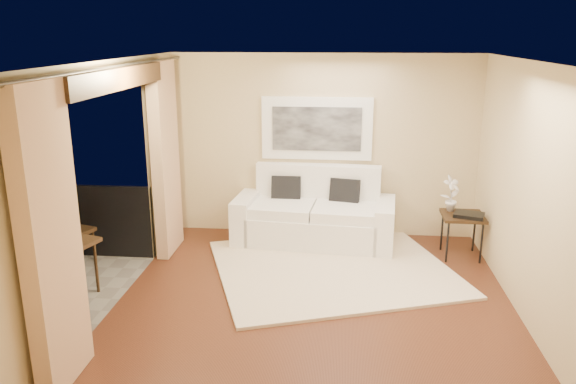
# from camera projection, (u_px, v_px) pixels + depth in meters

# --- Properties ---
(floor) EXTENTS (5.00, 5.00, 0.00)m
(floor) POSITION_uv_depth(u_px,v_px,m) (313.00, 308.00, 6.29)
(floor) COLOR #532918
(floor) RESTS_ON ground
(room_shell) EXTENTS (5.00, 6.40, 5.00)m
(room_shell) POSITION_uv_depth(u_px,v_px,m) (111.00, 79.00, 5.80)
(room_shell) COLOR white
(room_shell) RESTS_ON ground
(balcony) EXTENTS (1.81, 2.60, 1.17)m
(balcony) POSITION_uv_depth(u_px,v_px,m) (31.00, 281.00, 6.55)
(balcony) COLOR #605B56
(balcony) RESTS_ON ground
(curtains) EXTENTS (0.16, 4.80, 2.64)m
(curtains) POSITION_uv_depth(u_px,v_px,m) (122.00, 189.00, 6.12)
(curtains) COLOR #D7AB84
(curtains) RESTS_ON ground
(artwork) EXTENTS (1.62, 0.07, 0.92)m
(artwork) POSITION_uv_depth(u_px,v_px,m) (317.00, 129.00, 8.21)
(artwork) COLOR white
(artwork) RESTS_ON room_shell
(rug) EXTENTS (3.60, 3.37, 0.04)m
(rug) POSITION_uv_depth(u_px,v_px,m) (332.00, 268.00, 7.32)
(rug) COLOR beige
(rug) RESTS_ON floor
(sofa) EXTENTS (2.36, 1.18, 1.10)m
(sofa) POSITION_uv_depth(u_px,v_px,m) (315.00, 216.00, 8.20)
(sofa) COLOR white
(sofa) RESTS_ON floor
(side_table) EXTENTS (0.56, 0.56, 0.60)m
(side_table) POSITION_uv_depth(u_px,v_px,m) (463.00, 219.00, 7.60)
(side_table) COLOR black
(side_table) RESTS_ON floor
(tray) EXTENTS (0.45, 0.39, 0.05)m
(tray) POSITION_uv_depth(u_px,v_px,m) (469.00, 215.00, 7.49)
(tray) COLOR black
(tray) RESTS_ON side_table
(orchid) EXTENTS (0.32, 0.29, 0.50)m
(orchid) POSITION_uv_depth(u_px,v_px,m) (451.00, 194.00, 7.67)
(orchid) COLOR white
(orchid) RESTS_ON side_table
(bistro_table) EXTENTS (0.76, 0.76, 0.72)m
(bistro_table) POSITION_uv_depth(u_px,v_px,m) (63.00, 249.00, 6.31)
(bistro_table) COLOR black
(bistro_table) RESTS_ON balcony
(balcony_chair_far) EXTENTS (0.53, 0.53, 0.98)m
(balcony_chair_far) POSITION_uv_depth(u_px,v_px,m) (67.00, 226.00, 7.27)
(balcony_chair_far) COLOR black
(balcony_chair_far) RESTS_ON balcony
(ice_bucket) EXTENTS (0.18, 0.18, 0.20)m
(ice_bucket) POSITION_uv_depth(u_px,v_px,m) (56.00, 231.00, 6.33)
(ice_bucket) COLOR silver
(ice_bucket) RESTS_ON bistro_table
(candle) EXTENTS (0.06, 0.06, 0.07)m
(candle) POSITION_uv_depth(u_px,v_px,m) (74.00, 236.00, 6.37)
(candle) COLOR red
(candle) RESTS_ON bistro_table
(vase) EXTENTS (0.04, 0.04, 0.18)m
(vase) POSITION_uv_depth(u_px,v_px,m) (53.00, 241.00, 6.08)
(vase) COLOR white
(vase) RESTS_ON bistro_table
(glass_a) EXTENTS (0.06, 0.06, 0.12)m
(glass_a) POSITION_uv_depth(u_px,v_px,m) (66.00, 239.00, 6.20)
(glass_a) COLOR silver
(glass_a) RESTS_ON bistro_table
(glass_b) EXTENTS (0.06, 0.06, 0.12)m
(glass_b) POSITION_uv_depth(u_px,v_px,m) (72.00, 238.00, 6.24)
(glass_b) COLOR white
(glass_b) RESTS_ON bistro_table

